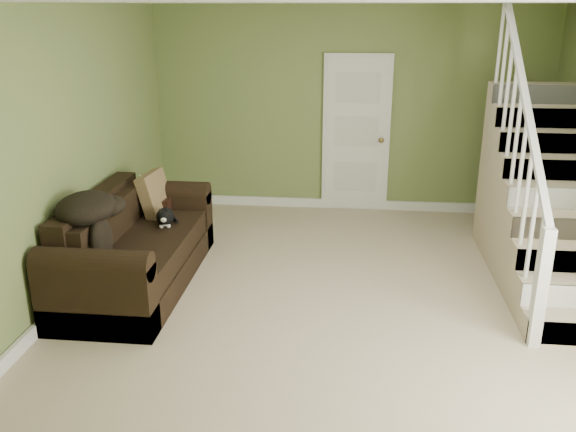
% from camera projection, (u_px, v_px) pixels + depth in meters
% --- Properties ---
extents(floor, '(5.00, 5.50, 0.01)m').
position_uv_depth(floor, '(341.00, 300.00, 5.62)').
color(floor, tan).
rests_on(floor, ground).
extents(ceiling, '(5.00, 5.50, 0.01)m').
position_uv_depth(ceiling, '(350.00, 2.00, 4.77)').
color(ceiling, white).
rests_on(ceiling, wall_back).
extents(wall_back, '(5.00, 0.04, 2.60)m').
position_uv_depth(wall_back, '(349.00, 111.00, 7.78)').
color(wall_back, olive).
rests_on(wall_back, floor).
extents(wall_front, '(5.00, 0.04, 2.60)m').
position_uv_depth(wall_front, '(334.00, 320.00, 2.61)').
color(wall_front, olive).
rests_on(wall_front, floor).
extents(wall_left, '(0.04, 5.50, 2.60)m').
position_uv_depth(wall_left, '(65.00, 156.00, 5.45)').
color(wall_left, olive).
rests_on(wall_left, floor).
extents(baseboard_back, '(5.00, 0.04, 0.12)m').
position_uv_depth(baseboard_back, '(346.00, 204.00, 8.16)').
color(baseboard_back, white).
rests_on(baseboard_back, floor).
extents(baseboard_left, '(0.04, 5.50, 0.12)m').
position_uv_depth(baseboard_left, '(84.00, 282.00, 5.85)').
color(baseboard_left, white).
rests_on(baseboard_left, floor).
extents(door, '(0.86, 0.12, 2.02)m').
position_uv_depth(door, '(356.00, 134.00, 7.83)').
color(door, white).
rests_on(door, floor).
extents(staircase, '(1.00, 2.51, 2.82)m').
position_uv_depth(staircase, '(544.00, 209.00, 6.12)').
color(staircase, tan).
rests_on(staircase, floor).
extents(sofa, '(0.97, 2.24, 0.88)m').
position_uv_depth(sofa, '(133.00, 251.00, 5.87)').
color(sofa, black).
rests_on(sofa, floor).
extents(side_table, '(0.52, 0.52, 0.84)m').
position_uv_depth(side_table, '(153.00, 220.00, 6.79)').
color(side_table, black).
rests_on(side_table, floor).
extents(cat, '(0.28, 0.47, 0.23)m').
position_uv_depth(cat, '(164.00, 217.00, 6.11)').
color(cat, black).
rests_on(cat, sofa).
extents(banana, '(0.06, 0.21, 0.06)m').
position_uv_depth(banana, '(141.00, 260.00, 5.23)').
color(banana, yellow).
rests_on(banana, sofa).
extents(throw_pillow, '(0.27, 0.51, 0.50)m').
position_uv_depth(throw_pillow, '(155.00, 195.00, 6.46)').
color(throw_pillow, '#4F321F').
rests_on(throw_pillow, sofa).
extents(throw_blanket, '(0.60, 0.72, 0.27)m').
position_uv_depth(throw_blanket, '(86.00, 208.00, 5.28)').
color(throw_blanket, black).
rests_on(throw_blanket, sofa).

